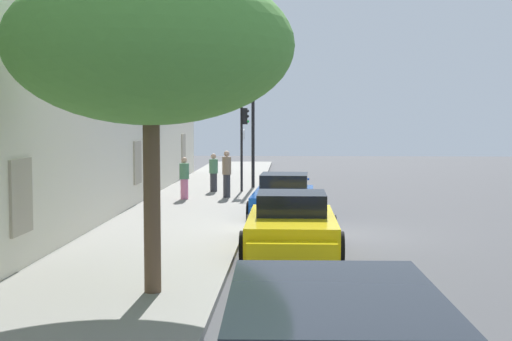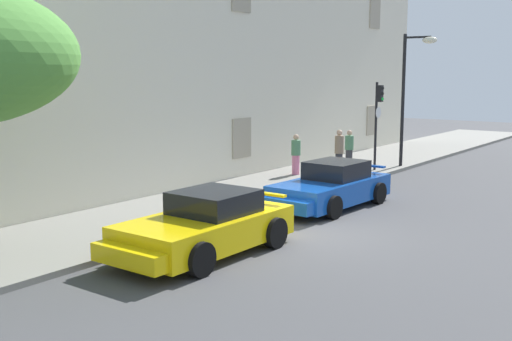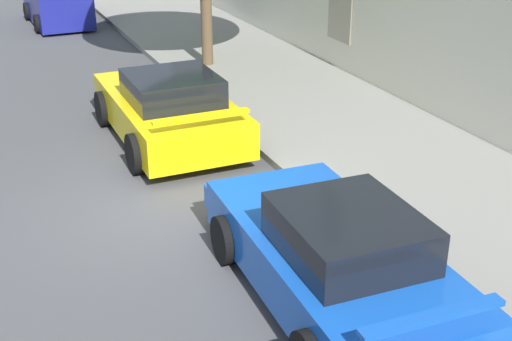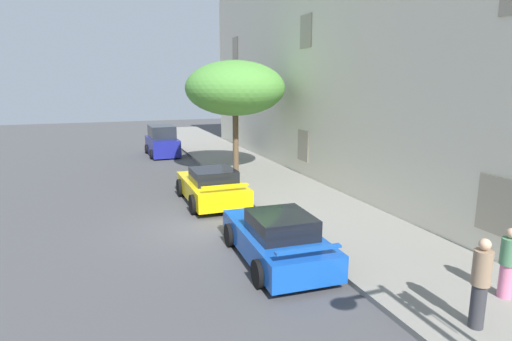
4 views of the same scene
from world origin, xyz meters
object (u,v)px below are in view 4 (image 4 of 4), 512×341
sportscar_yellow_flank (275,237)px  pedestrian_admiring (480,282)px  sportscar_red_lead (211,186)px  pedestrian_bystander (508,263)px  tree_near_kerb (235,88)px  hatchback_parked (162,142)px

sportscar_yellow_flank → pedestrian_admiring: bearing=25.6°
sportscar_red_lead → sportscar_yellow_flank: sportscar_red_lead is taller
pedestrian_admiring → pedestrian_bystander: (-0.66, 1.52, -0.12)m
sportscar_yellow_flank → pedestrian_bystander: pedestrian_bystander is taller
tree_near_kerb → pedestrian_bystander: size_ratio=3.57×
hatchback_parked → tree_near_kerb: bearing=20.4°
tree_near_kerb → sportscar_yellow_flank: bearing=-11.9°
sportscar_red_lead → tree_near_kerb: tree_near_kerb is taller
sportscar_yellow_flank → pedestrian_bystander: (3.92, 3.71, 0.33)m
sportscar_red_lead → pedestrian_admiring: size_ratio=2.59×
hatchback_parked → pedestrian_bystander: (21.42, 4.22, 0.07)m
sportscar_red_lead → pedestrian_bystander: 10.68m
sportscar_red_lead → pedestrian_bystander: pedestrian_bystander is taller
sportscar_yellow_flank → pedestrian_admiring: pedestrian_admiring is taller
sportscar_red_lead → hatchback_parked: hatchback_parked is taller
sportscar_red_lead → pedestrian_admiring: bearing=12.9°
tree_near_kerb → pedestrian_admiring: bearing=0.1°
sportscar_red_lead → tree_near_kerb: bearing=150.7°
sportscar_yellow_flank → pedestrian_admiring: (4.58, 2.19, 0.45)m
hatchback_parked → tree_near_kerb: tree_near_kerb is taller
pedestrian_admiring → hatchback_parked: bearing=-173.0°
tree_near_kerb → pedestrian_bystander: 14.71m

